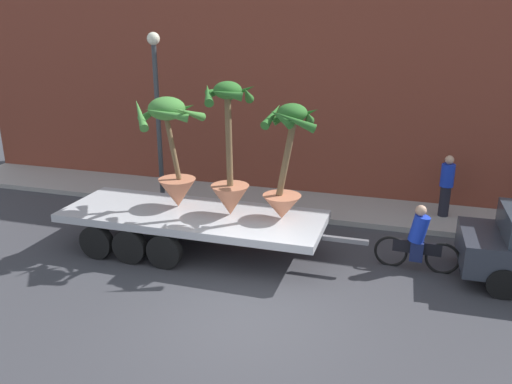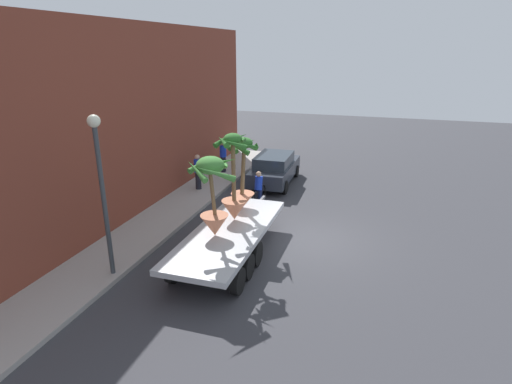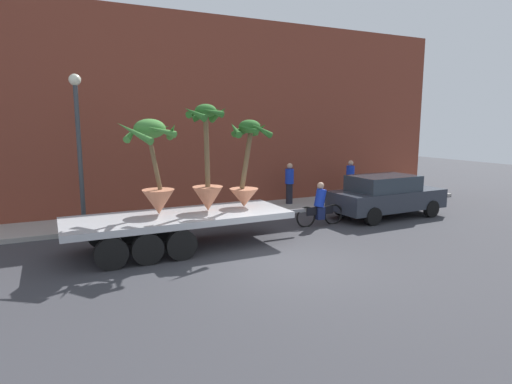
% 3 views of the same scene
% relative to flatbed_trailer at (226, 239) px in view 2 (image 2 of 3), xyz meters
% --- Properties ---
extents(ground_plane, '(60.00, 60.00, 0.00)m').
position_rel_flatbed_trailer_xyz_m(ground_plane, '(2.40, -2.37, -0.76)').
color(ground_plane, '#38383D').
extents(sidewalk, '(24.00, 2.20, 0.15)m').
position_rel_flatbed_trailer_xyz_m(sidewalk, '(2.40, 3.73, -0.69)').
color(sidewalk, '#A39E99').
rests_on(sidewalk, ground).
extents(building_facade, '(24.00, 1.20, 7.66)m').
position_rel_flatbed_trailer_xyz_m(building_facade, '(2.40, 5.43, 3.06)').
color(building_facade, brown).
rests_on(building_facade, ground).
extents(flatbed_trailer, '(7.20, 2.28, 0.98)m').
position_rel_flatbed_trailer_xyz_m(flatbed_trailer, '(0.00, 0.00, 0.00)').
color(flatbed_trailer, '#B7BABF').
rests_on(flatbed_trailer, ground).
extents(potted_palm_rear, '(1.71, 1.63, 2.64)m').
position_rel_flatbed_trailer_xyz_m(potted_palm_rear, '(-0.31, 0.27, 1.60)').
color(potted_palm_rear, '#C17251').
rests_on(potted_palm_rear, flatbed_trailer).
extents(potted_palm_middle, '(1.25, 1.31, 2.63)m').
position_rel_flatbed_trailer_xyz_m(potted_palm_middle, '(2.46, 0.25, 1.47)').
color(potted_palm_middle, '#C17251').
rests_on(potted_palm_middle, flatbed_trailer).
extents(potted_palm_front, '(1.26, 1.27, 3.06)m').
position_rel_flatbed_trailer_xyz_m(potted_palm_front, '(1.17, 0.14, 1.47)').
color(potted_palm_front, '#C17251').
rests_on(potted_palm_front, flatbed_trailer).
extents(cyclist, '(1.84, 0.36, 1.54)m').
position_rel_flatbed_trailer_xyz_m(cyclist, '(5.38, 0.55, -0.10)').
color(cyclist, black).
rests_on(cyclist, ground).
extents(parked_car, '(4.45, 1.98, 1.58)m').
position_rel_flatbed_trailer_xyz_m(parked_car, '(8.39, 0.62, 0.06)').
color(parked_car, '#2D333D').
rests_on(parked_car, ground).
extents(pedestrian_near_gate, '(0.36, 0.36, 1.71)m').
position_rel_flatbed_trailer_xyz_m(pedestrian_near_gate, '(9.18, 3.76, 0.28)').
color(pedestrian_near_gate, black).
rests_on(pedestrian_near_gate, sidewalk).
extents(pedestrian_far_left, '(0.36, 0.36, 1.71)m').
position_rel_flatbed_trailer_xyz_m(pedestrian_far_left, '(6.07, 3.82, 0.28)').
color(pedestrian_far_left, black).
rests_on(pedestrian_far_left, sidewalk).
extents(street_lamp, '(0.36, 0.36, 4.83)m').
position_rel_flatbed_trailer_xyz_m(street_lamp, '(-2.03, 2.93, 2.47)').
color(street_lamp, '#383D42').
rests_on(street_lamp, sidewalk).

